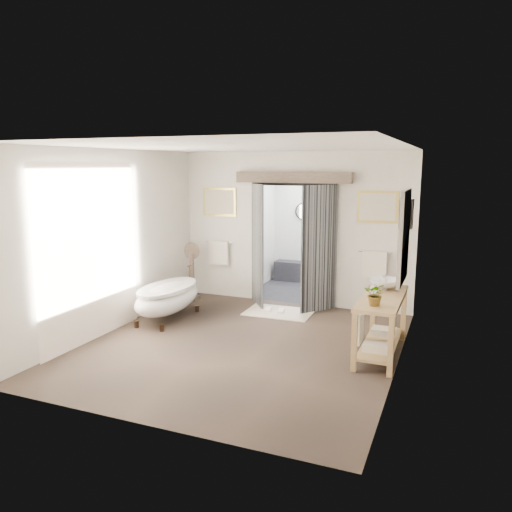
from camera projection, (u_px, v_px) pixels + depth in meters
name	position (u px, v px, depth m)	size (l,w,h in m)	color
ground_plane	(241.00, 345.00, 7.44)	(5.00, 5.00, 0.00)	#4C3C30
room_shell	(235.00, 222.00, 7.01)	(4.52, 5.02, 2.91)	silver
shower_room	(314.00, 246.00, 10.91)	(2.22, 2.01, 2.51)	black
back_wall_dressing	(291.00, 224.00, 9.26)	(3.82, 0.74, 2.52)	black
clawfoot_tub	(168.00, 297.00, 8.60)	(0.74, 1.66, 0.81)	#2F2014
vanity	(379.00, 320.00, 6.99)	(0.57, 1.60, 0.85)	tan
pedestal_mirror	(192.00, 275.00, 9.85)	(0.34, 0.22, 1.16)	#6C5B4B
rug	(279.00, 312.00, 9.07)	(1.20, 0.80, 0.01)	beige
slippers	(275.00, 310.00, 9.07)	(0.40, 0.29, 0.05)	white
basin	(384.00, 284.00, 7.28)	(0.46, 0.46, 0.16)	white
plant	(376.00, 294.00, 6.42)	(0.28, 0.24, 0.31)	gray
soap_bottle_a	(374.00, 287.00, 7.08)	(0.08, 0.08, 0.17)	gray
soap_bottle_b	(383.00, 280.00, 7.46)	(0.15, 0.15, 0.19)	gray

